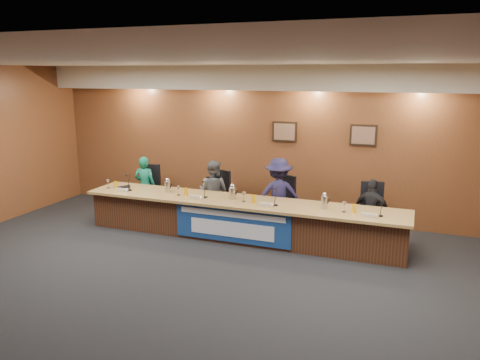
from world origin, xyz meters
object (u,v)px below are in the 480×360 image
object	(u,v)px
banner	(232,225)
panelist_c	(278,195)
panelist_a	(145,186)
carafe_right	(324,202)
speakerphone	(126,187)
office_chair_c	(279,206)
office_chair_a	(148,193)
office_chair_b	(215,200)
carafe_mid	(232,193)
dais_body	(240,220)
carafe_left	(168,187)
panelist_b	(213,192)
office_chair_d	(372,216)
panelist_d	(372,211)

from	to	relation	value
banner	panelist_c	size ratio (longest dim) A/B	1.51
panelist_a	carafe_right	size ratio (longest dim) A/B	5.58
speakerphone	office_chair_c	bearing A→B (deg)	14.31
banner	carafe_right	world-z (taller)	carafe_right
office_chair_a	office_chair_b	world-z (taller)	same
carafe_mid	speakerphone	bearing A→B (deg)	-179.39
dais_body	office_chair_a	size ratio (longest dim) A/B	12.50
office_chair_b	panelist_a	bearing A→B (deg)	-155.93
office_chair_a	office_chair_c	xyz separation A→B (m)	(3.00, 0.00, 0.00)
carafe_mid	carafe_right	xyz separation A→B (m)	(1.72, -0.04, 0.01)
panelist_a	carafe_left	distance (m)	1.14
panelist_b	carafe_mid	bearing A→B (deg)	139.80
banner	carafe_left	bearing A→B (deg)	164.76
dais_body	carafe_mid	xyz separation A→B (m)	(-0.14, -0.01, 0.51)
carafe_mid	carafe_right	size ratio (longest dim) A/B	0.95
office_chair_c	banner	bearing A→B (deg)	-91.57
panelist_c	office_chair_b	xyz separation A→B (m)	(-1.38, 0.10, -0.25)
office_chair_b	carafe_left	bearing A→B (deg)	-112.98
speakerphone	dais_body	bearing A→B (deg)	0.90
dais_body	carafe_left	size ratio (longest dim) A/B	26.84
panelist_a	office_chair_d	distance (m)	4.77
panelist_b	carafe_left	xyz separation A→B (m)	(-0.70, -0.63, 0.20)
panelist_c	office_chair_c	world-z (taller)	panelist_c
panelist_c	speakerphone	distance (m)	3.10
panelist_b	carafe_left	size ratio (longest dim) A/B	5.93
carafe_left	panelist_a	bearing A→B (deg)	145.52
office_chair_c	dais_body	bearing A→B (deg)	-102.91
panelist_a	carafe_left	bearing A→B (deg)	137.12
carafe_left	office_chair_c	bearing A→B (deg)	19.44
panelist_b	office_chair_d	distance (m)	3.16
banner	panelist_c	xyz separation A→B (m)	(0.56, 1.05, 0.35)
dais_body	carafe_mid	distance (m)	0.53
panelist_c	panelist_d	distance (m)	1.77
panelist_b	speakerphone	bearing A→B (deg)	25.51
speakerphone	banner	bearing A→B (deg)	-8.65
panelist_c	panelist_d	bearing A→B (deg)	157.72
office_chair_a	office_chair_c	distance (m)	3.00
carafe_mid	office_chair_d	bearing A→B (deg)	16.85
office_chair_a	carafe_mid	distance (m)	2.45
office_chair_a	office_chair_b	size ratio (longest dim) A/B	1.00
dais_body	panelist_b	bearing A→B (deg)	142.51
banner	speakerphone	size ratio (longest dim) A/B	6.88
panelist_a	office_chair_a	xyz separation A→B (m)	(0.00, 0.10, -0.17)
dais_body	carafe_left	bearing A→B (deg)	-179.98
dais_body	panelist_a	distance (m)	2.54
speakerphone	carafe_mid	bearing A→B (deg)	0.61
dais_body	panelist_d	bearing A→B (deg)	15.23
dais_body	office_chair_c	xyz separation A→B (m)	(0.56, 0.73, 0.13)
office_chair_b	office_chair_d	distance (m)	3.15
panelist_b	panelist_d	distance (m)	3.15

